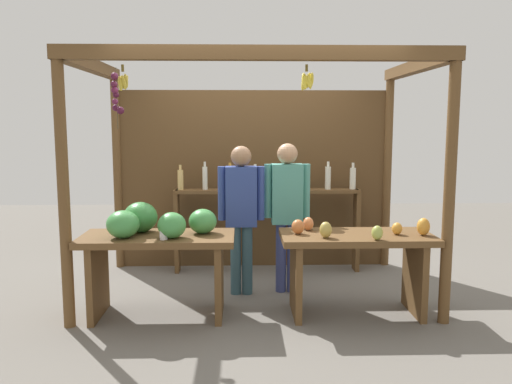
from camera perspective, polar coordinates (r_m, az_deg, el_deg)
The scene contains 7 objects.
ground_plane at distance 5.69m, azimuth -0.06°, elevation -10.70°, with size 12.00×12.00×0.00m, color slate.
market_stall at distance 5.89m, azimuth -0.24°, elevation 3.82°, with size 3.46×2.05×2.42m.
fruit_counter_left at distance 4.86m, azimuth -10.92°, elevation -5.39°, with size 1.40×0.68×1.05m.
fruit_counter_right at distance 4.94m, azimuth 10.94°, elevation -6.70°, with size 1.40×0.64×0.93m.
bottle_shelf_unit at distance 6.21m, azimuth 1.28°, elevation -1.39°, with size 2.22×0.22×1.33m.
vendor_man at distance 5.35m, azimuth -1.63°, elevation -1.63°, with size 0.48×0.21×1.56m.
vendor_woman at distance 5.43m, azimuth 3.43°, elevation -1.34°, with size 0.48×0.21×1.58m.
Camera 1 is at (-0.15, -5.40, 1.78)m, focal length 36.37 mm.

